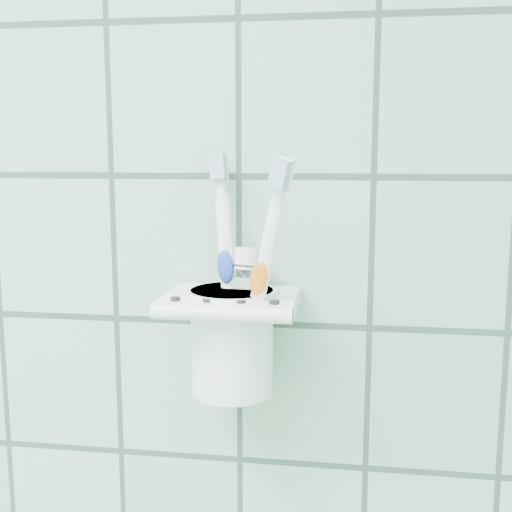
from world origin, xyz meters
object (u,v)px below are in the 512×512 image
at_px(toothbrush_blue, 229,267).
at_px(toothbrush_orange, 239,270).
at_px(holder_bracket, 231,303).
at_px(toothbrush_pink, 235,270).
at_px(toothpaste_tube, 239,307).
at_px(cup, 232,337).

distance_m(toothbrush_blue, toothbrush_orange, 0.02).
distance_m(holder_bracket, toothbrush_pink, 0.03).
relative_size(holder_bracket, toothbrush_orange, 0.56).
bearing_deg(toothbrush_pink, toothbrush_blue, 122.27).
distance_m(toothbrush_blue, toothpaste_tube, 0.04).
height_order(holder_bracket, toothbrush_orange, toothbrush_orange).
relative_size(cup, toothbrush_pink, 0.45).
xyz_separation_m(toothbrush_orange, toothpaste_tube, (-0.00, 0.01, -0.04)).
height_order(toothbrush_blue, toothpaste_tube, toothbrush_blue).
bearing_deg(holder_bracket, toothbrush_pink, -47.12).
bearing_deg(toothbrush_blue, toothbrush_orange, -70.58).
distance_m(holder_bracket, toothpaste_tube, 0.01).
xyz_separation_m(toothbrush_pink, toothbrush_blue, (-0.01, 0.02, 0.00)).
bearing_deg(toothbrush_blue, toothpaste_tube, -59.26).
bearing_deg(cup, toothbrush_blue, 118.88).
bearing_deg(toothbrush_pink, holder_bracket, 137.28).
bearing_deg(toothpaste_tube, holder_bracket, -169.10).
bearing_deg(toothpaste_tube, cup, 161.05).
height_order(holder_bracket, cup, same).
height_order(toothbrush_pink, toothpaste_tube, toothbrush_pink).
height_order(cup, toothbrush_pink, toothbrush_pink).
relative_size(toothbrush_pink, toothpaste_tube, 1.66).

